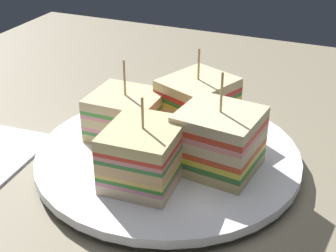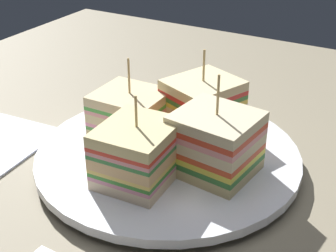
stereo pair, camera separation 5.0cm
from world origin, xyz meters
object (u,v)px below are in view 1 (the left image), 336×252
at_px(sandwich_wedge_2, 218,140).
at_px(sandwich_wedge_3, 197,105).
at_px(sandwich_wedge_1, 142,154).
at_px(plate, 168,157).
at_px(sandwich_wedge_0, 127,115).
at_px(chip_pile, 169,140).

height_order(sandwich_wedge_2, sandwich_wedge_3, sandwich_wedge_2).
height_order(sandwich_wedge_1, sandwich_wedge_2, sandwich_wedge_2).
bearing_deg(sandwich_wedge_2, plate, -2.13).
relative_size(sandwich_wedge_0, sandwich_wedge_3, 0.92).
distance_m(sandwich_wedge_0, sandwich_wedge_3, 0.08).
distance_m(sandwich_wedge_1, chip_pile, 0.07).
bearing_deg(plate, sandwich_wedge_1, 88.31).
height_order(sandwich_wedge_2, chip_pile, sandwich_wedge_2).
relative_size(sandwich_wedge_1, chip_pile, 1.25).
xyz_separation_m(plate, sandwich_wedge_0, (0.06, -0.01, 0.03)).
distance_m(sandwich_wedge_0, sandwich_wedge_1, 0.09).
xyz_separation_m(plate, sandwich_wedge_3, (-0.01, -0.06, 0.04)).
bearing_deg(chip_pile, sandwich_wedge_3, -105.80).
bearing_deg(chip_pile, plate, 105.52).
height_order(plate, sandwich_wedge_0, sandwich_wedge_0).
bearing_deg(sandwich_wedge_2, sandwich_wedge_3, -48.41).
distance_m(plate, sandwich_wedge_0, 0.06).
distance_m(sandwich_wedge_1, sandwich_wedge_3, 0.11).
xyz_separation_m(sandwich_wedge_0, sandwich_wedge_3, (-0.07, -0.04, 0.01)).
bearing_deg(chip_pile, sandwich_wedge_2, 163.78).
relative_size(sandwich_wedge_2, sandwich_wedge_3, 1.05).
distance_m(sandwich_wedge_2, chip_pile, 0.07).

